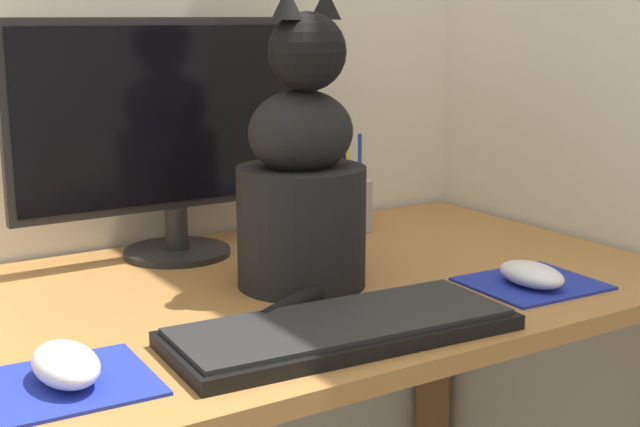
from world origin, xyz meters
TOP-DOWN VIEW (x-y plane):
  - desk at (0.00, 0.00)m, footprint 1.18×0.66m
  - monitor at (-0.04, 0.24)m, footprint 0.52×0.17m
  - keyboard at (-0.03, -0.22)m, footprint 0.43×0.19m
  - mousepad_left at (-0.35, -0.18)m, footprint 0.19×0.17m
  - mousepad_right at (0.32, -0.19)m, footprint 0.18×0.16m
  - computer_mouse_left at (-0.35, -0.18)m, footprint 0.06×0.11m
  - computer_mouse_right at (0.30, -0.20)m, footprint 0.06×0.11m
  - cat at (0.04, -0.01)m, footprint 0.25×0.25m
  - pen_cup at (0.29, 0.22)m, footprint 0.08×0.08m

SIDE VIEW (x-z plane):
  - desk at x=0.00m, z-range 0.26..1.01m
  - mousepad_left at x=-0.35m, z-range 0.75..0.76m
  - mousepad_right at x=0.32m, z-range 0.75..0.76m
  - keyboard at x=-0.03m, z-range 0.75..0.78m
  - computer_mouse_right at x=0.30m, z-range 0.76..0.79m
  - computer_mouse_left at x=-0.35m, z-range 0.76..0.80m
  - pen_cup at x=0.29m, z-range 0.71..0.89m
  - cat at x=0.04m, z-range 0.70..1.11m
  - monitor at x=-0.04m, z-range 0.77..1.14m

